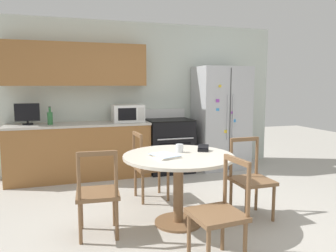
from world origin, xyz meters
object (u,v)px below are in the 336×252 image
Objects in this scene: refrigerator at (221,118)px; counter_bottle at (50,118)px; countertop_tv at (27,113)px; dining_chair_right at (251,180)px; microwave at (128,113)px; dining_chair_far at (149,167)px; wallet at (203,149)px; oven_range at (169,145)px; dining_chair_left at (98,194)px; dining_chair_near at (220,214)px; candle_glass at (180,149)px.

counter_bottle is (-2.93, 0.03, 0.09)m from refrigerator.
countertop_tv is 3.49m from dining_chair_right.
microwave is at bearing -1.31° from countertop_tv.
dining_chair_far reaches higher than wallet.
oven_range reaches higher than dining_chair_right.
dining_chair_near is (0.93, -0.82, 0.00)m from dining_chair_left.
dining_chair_far is at bearing -40.47° from countertop_tv.
countertop_tv is 0.40× the size of dining_chair_left.
dining_chair_near reaches higher than candle_glass.
dining_chair_near is at bearing 2.06° from dining_chair_far.
dining_chair_left is 1.72m from dining_chair_right.
counter_bottle reaches higher than dining_chair_right.
countertop_tv reaches higher than oven_range.
dining_chair_right is (1.72, -0.03, 0.00)m from dining_chair_left.
dining_chair_far is 0.95m from wallet.
counter_bottle is 2.66m from wallet.
dining_chair_left is (-0.74, -2.22, -0.61)m from microwave.
dining_chair_left is (-2.43, -2.14, -0.48)m from refrigerator.
dining_chair_left is 1.01m from candle_glass.
candle_glass is 0.28m from wallet.
wallet is (0.28, -0.02, -0.01)m from candle_glass.
counter_bottle reaches higher than wallet.
microwave is 1.82× the size of counter_bottle.
wallet is at bearing -97.10° from oven_range.
dining_chair_left is (0.83, -2.25, -0.64)m from countertop_tv.
dining_chair_near is 1.05m from candle_glass.
refrigerator is at bearing -31.62° from dining_chair_near.
oven_range is at bearing -3.37° from microwave.
dining_chair_left reaches higher than candle_glass.
dining_chair_left is 1.24m from dining_chair_near.
countertop_tv is 2.17× the size of wallet.
refrigerator is 2.93m from counter_bottle.
microwave is 1.57m from countertop_tv.
refrigerator is at bearing -1.90° from countertop_tv.
countertop_tv is at bearing 25.05° from dining_chair_near.
refrigerator is 2.04× the size of dining_chair_far.
oven_range is at bearing 0.06° from counter_bottle.
wallet is at bearing -50.14° from counter_bottle.
dining_chair_near is at bearing -86.32° from microwave.
oven_range is 2.36m from countertop_tv.
countertop_tv is at bearing 178.69° from microwave.
counter_bottle is at bearing -44.73° from dining_chair_right.
oven_range is 2.62m from dining_chair_left.
microwave reaches higher than dining_chair_right.
wallet is (-0.25, -2.04, 0.33)m from oven_range.
refrigerator is 10.98× the size of wallet.
dining_chair_near is (0.20, -3.04, -0.61)m from microwave.
dining_chair_near is (0.17, -1.72, 0.00)m from dining_chair_far.
counter_bottle is at bearing -13.59° from countertop_tv.
dining_chair_left is 1.17m from dining_chair_far.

